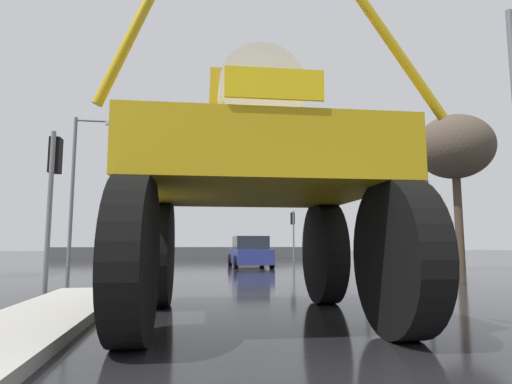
{
  "coord_description": "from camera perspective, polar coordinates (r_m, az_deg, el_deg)",
  "views": [
    {
      "loc": [
        -1.83,
        -1.29,
        1.11
      ],
      "look_at": [
        -0.56,
        6.43,
        2.07
      ],
      "focal_mm": 30.12,
      "sensor_mm": 36.0,
      "label": 1
    }
  ],
  "objects": [
    {
      "name": "roadside_barrier",
      "position": [
        35.68,
        -6.45,
        -8.0
      ],
      "size": [
        24.55,
        0.24,
        0.9
      ],
      "primitive_type": "cube",
      "color": "#59595B",
      "rests_on": "ground"
    },
    {
      "name": "bare_tree_right",
      "position": [
        20.56,
        24.87,
        5.32
      ],
      "size": [
        3.25,
        3.25,
        6.7
      ],
      "color": "#473828",
      "rests_on": "ground"
    },
    {
      "name": "traffic_signal_near_right",
      "position": [
        12.25,
        21.19,
        0.74
      ],
      "size": [
        0.24,
        0.54,
        3.64
      ],
      "color": "slate",
      "rests_on": "ground"
    },
    {
      "name": "oversize_sprayer",
      "position": [
        6.67,
        -0.27,
        1.24
      ],
      "size": [
        4.23,
        5.21,
        4.43
      ],
      "rotation": [
        0.0,
        0.0,
        1.53
      ],
      "color": "black",
      "rests_on": "ground"
    },
    {
      "name": "traffic_signal_far_left",
      "position": [
        30.14,
        4.92,
        -4.3
      ],
      "size": [
        0.24,
        0.55,
        3.44
      ],
      "color": "slate",
      "rests_on": "ground"
    },
    {
      "name": "median_island",
      "position": [
        6.3,
        -28.71,
        -15.63
      ],
      "size": [
        1.41,
        8.83,
        0.15
      ],
      "primitive_type": "cube",
      "color": "#B2AFA8",
      "rests_on": "ground"
    },
    {
      "name": "traffic_signal_near_left",
      "position": [
        11.0,
        -25.3,
        2.01
      ],
      "size": [
        0.24,
        0.54,
        3.71
      ],
      "color": "slate",
      "rests_on": "ground"
    },
    {
      "name": "ground_plane",
      "position": [
        19.41,
        -3.97,
        -10.25
      ],
      "size": [
        120.0,
        120.0,
        0.0
      ],
      "primitive_type": "plane",
      "color": "black"
    },
    {
      "name": "streetlight_far_right",
      "position": [
        24.06,
        14.46,
        0.94
      ],
      "size": [
        2.03,
        0.24,
        7.75
      ],
      "color": "slate",
      "rests_on": "ground"
    },
    {
      "name": "streetlight_far_left",
      "position": [
        23.84,
        -22.77,
        1.29
      ],
      "size": [
        2.09,
        0.24,
        7.7
      ],
      "color": "slate",
      "rests_on": "ground"
    },
    {
      "name": "sedan_ahead",
      "position": [
        21.51,
        -0.81,
        -8.04
      ],
      "size": [
        1.89,
        4.1,
        1.52
      ],
      "rotation": [
        0.0,
        0.0,
        1.57
      ],
      "color": "navy",
      "rests_on": "ground"
    }
  ]
}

